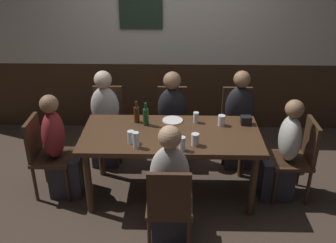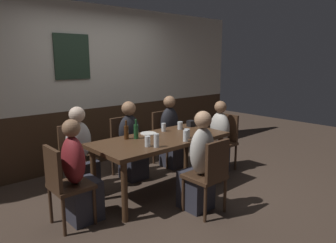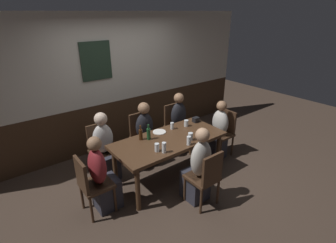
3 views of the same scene
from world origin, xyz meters
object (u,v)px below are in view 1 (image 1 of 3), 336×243
object	(u,v)px
person_mid_near	(170,192)
pint_glass_pale	(222,121)
chair_head_east	(298,155)
beer_glass_tall	(136,141)
chair_head_west	(45,152)
person_mid_far	(172,125)
person_head_east	(282,157)
tumbler_short	(196,118)
plate_white_large	(173,120)
chair_mid_near	(169,204)
pint_glass_amber	(182,144)
condiment_caddy	(246,120)
chair_left_far	(108,118)
chair_mid_far	(172,119)
highball_clear	(131,138)
person_head_west	(61,154)
person_left_far	(106,124)
tumbler_water	(195,140)
chair_right_far	(237,119)
beer_bottle_brown	(137,114)
dining_table	(171,140)
beer_bottle_green	(146,116)
person_right_far	(239,126)

from	to	relation	value
person_mid_near	pint_glass_pale	distance (m)	1.05
chair_head_east	beer_glass_tall	bearing A→B (deg)	-169.73
chair_head_west	person_mid_far	world-z (taller)	person_mid_far
person_head_east	tumbler_short	world-z (taller)	person_head_east
tumbler_short	beer_glass_tall	world-z (taller)	beer_glass_tall
person_head_east	plate_white_large	world-z (taller)	person_head_east
tumbler_short	chair_mid_near	bearing A→B (deg)	-103.61
pint_glass_amber	plate_white_large	bearing A→B (deg)	98.81
chair_head_east	chair_mid_near	bearing A→B (deg)	-147.78
beer_glass_tall	condiment_caddy	bearing A→B (deg)	24.97
chair_left_far	person_head_east	xyz separation A→B (m)	(1.96, -0.83, -0.03)
tumbler_short	beer_glass_tall	size ratio (longest dim) A/B	0.73
chair_mid_far	condiment_caddy	xyz separation A→B (m)	(0.79, -0.61, 0.29)
person_head_east	condiment_caddy	bearing A→B (deg)	149.25
highball_clear	plate_white_large	bearing A→B (deg)	50.89
chair_head_east	person_head_west	world-z (taller)	person_head_west
person_left_far	tumbler_water	world-z (taller)	person_left_far
chair_right_far	tumbler_short	size ratio (longest dim) A/B	7.55
chair_head_east	condiment_caddy	size ratio (longest dim) A/B	8.00
beer_bottle_brown	condiment_caddy	world-z (taller)	beer_bottle_brown
chair_left_far	dining_table	bearing A→B (deg)	-46.22
tumbler_short	pint_glass_amber	world-z (taller)	pint_glass_amber
chair_head_east	tumbler_short	bearing A→B (deg)	166.74
beer_bottle_green	person_mid_far	bearing A→B (deg)	61.64
person_mid_far	pint_glass_amber	bearing A→B (deg)	-83.89
chair_right_far	beer_bottle_brown	distance (m)	1.35
person_mid_far	plate_white_large	xyz separation A→B (m)	(0.01, -0.39, 0.26)
chair_head_west	person_right_far	size ratio (longest dim) A/B	0.76
person_right_far	pint_glass_amber	world-z (taller)	person_right_far
highball_clear	plate_white_large	xyz separation A→B (m)	(0.40, 0.49, -0.05)
person_head_east	pint_glass_pale	distance (m)	0.74
beer_glass_tall	condiment_caddy	distance (m)	1.23
chair_mid_far	condiment_caddy	distance (m)	1.04
person_mid_far	beer_bottle_green	world-z (taller)	person_mid_far
person_head_west	plate_white_large	bearing A→B (deg)	13.37
beer_glass_tall	pint_glass_amber	bearing A→B (deg)	-5.57
person_mid_far	person_right_far	world-z (taller)	person_right_far
pint_glass_pale	beer_glass_tall	bearing A→B (deg)	-150.24
highball_clear	tumbler_short	bearing A→B (deg)	35.35
chair_left_far	beer_bottle_green	distance (m)	0.91
person_head_west	beer_bottle_green	world-z (taller)	person_head_west
person_left_far	beer_bottle_green	size ratio (longest dim) A/B	4.55
beer_bottle_green	chair_mid_near	bearing A→B (deg)	-75.20
chair_right_far	beer_bottle_green	distance (m)	1.30
pint_glass_amber	beer_bottle_green	world-z (taller)	beer_bottle_green
person_mid_near	pint_glass_amber	size ratio (longest dim) A/B	8.54
plate_white_large	chair_head_east	bearing A→B (deg)	-12.01
chair_mid_far	tumbler_water	size ratio (longest dim) A/B	7.20
chair_head_west	person_left_far	xyz separation A→B (m)	(0.52, 0.67, -0.01)
person_right_far	tumbler_short	xyz separation A→B (m)	(-0.54, -0.42, 0.30)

